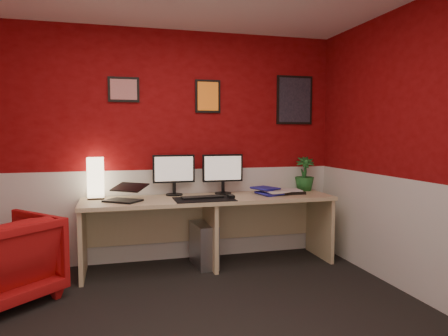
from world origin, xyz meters
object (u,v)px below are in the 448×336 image
potted_plant (305,174)px  pc_tower (204,245)px  laptop (123,190)px  zen_tray (287,192)px  armchair (0,260)px  desk (210,232)px  monitor_right (223,168)px  monitor_left (174,168)px  shoji_lamp (96,179)px

potted_plant → pc_tower: bearing=-171.3°
laptop → zen_tray: (1.77, 0.09, -0.09)m
zen_tray → armchair: zen_tray is taller
desk → armchair: size_ratio=3.31×
monitor_right → potted_plant: size_ratio=1.48×
laptop → zen_tray: laptop is taller
potted_plant → pc_tower: (-1.24, -0.19, -0.70)m
monitor_left → armchair: bearing=-155.1°
zen_tray → armchair: bearing=-169.3°
laptop → armchair: 1.19m
shoji_lamp → laptop: size_ratio=1.21×
shoji_lamp → potted_plant: shoji_lamp is taller
pc_tower → armchair: armchair is taller
shoji_lamp → laptop: (0.26, -0.25, -0.09)m
armchair → potted_plant: bearing=150.1°
shoji_lamp → monitor_right: 1.34m
potted_plant → armchair: (-3.06, -0.69, -0.57)m
desk → shoji_lamp: 1.29m
monitor_left → potted_plant: (1.52, -0.02, -0.09)m
laptop → monitor_left: 0.64m
zen_tray → pc_tower: 1.08m
shoji_lamp → pc_tower: size_ratio=0.89×
armchair → shoji_lamp: bearing=179.9°
zen_tray → pc_tower: (-0.95, -0.02, -0.52)m
monitor_right → armchair: 2.28m
monitor_left → monitor_right: (0.53, -0.04, 0.00)m
laptop → monitor_right: bearing=50.4°
shoji_lamp → monitor_left: size_ratio=0.69×
zen_tray → armchair: (-2.77, -0.52, -0.39)m
armchair → monitor_right: bearing=155.4°
monitor_left → armchair: size_ratio=0.74×
zen_tray → armchair: 2.84m
laptop → potted_plant: (2.06, 0.26, 0.09)m
shoji_lamp → desk: bearing=-9.8°
desk → potted_plant: size_ratio=6.62×
pc_tower → armchair: bearing=-169.3°
laptop → zen_tray: bearing=40.6°
laptop → pc_tower: laptop is taller
desk → pc_tower: size_ratio=5.78×
laptop → pc_tower: bearing=42.7°
monitor_left → zen_tray: size_ratio=1.66×
desk → potted_plant: (1.18, 0.21, 0.56)m
monitor_right → monitor_left: bearing=175.8°
desk → monitor_left: monitor_left is taller
desk → laptop: laptop is taller
pc_tower → armchair: size_ratio=0.57×
monitor_left → pc_tower: (0.28, -0.21, -0.80)m
potted_plant → desk: bearing=-169.8°
monitor_right → pc_tower: size_ratio=1.29×
zen_tray → pc_tower: bearing=-178.8°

